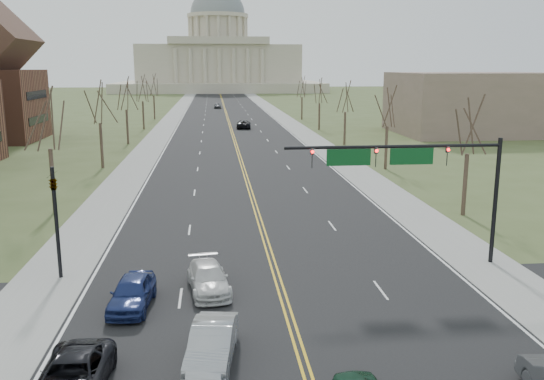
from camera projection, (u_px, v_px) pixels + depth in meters
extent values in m
cube|color=black|center=(228.00, 118.00, 125.70)|extent=(20.00, 380.00, 0.01)
cube|color=black|center=(293.00, 330.00, 24.58)|extent=(120.00, 14.00, 0.01)
cube|color=gray|center=(172.00, 118.00, 124.50)|extent=(4.00, 380.00, 0.03)
cube|color=gray|center=(282.00, 117.00, 126.90)|extent=(4.00, 380.00, 0.03)
cube|color=gold|center=(228.00, 118.00, 125.70)|extent=(0.42, 380.00, 0.01)
cube|color=silver|center=(182.00, 118.00, 124.72)|extent=(0.15, 380.00, 0.01)
cube|color=silver|center=(272.00, 117.00, 126.68)|extent=(0.15, 380.00, 0.01)
cube|color=#BFB39F|center=(219.00, 86.00, 261.40)|extent=(90.00, 60.00, 4.00)
cube|color=#BFB39F|center=(219.00, 64.00, 259.29)|extent=(70.00, 40.00, 16.00)
cube|color=#BFB39F|center=(219.00, 40.00, 237.36)|extent=(42.00, 3.00, 3.00)
cylinder|color=#BFB39F|center=(218.00, 32.00, 256.34)|extent=(24.00, 24.00, 12.00)
cylinder|color=#BFB39F|center=(218.00, 16.00, 254.90)|extent=(27.00, 27.00, 1.60)
ellipsoid|color=slate|center=(218.00, 14.00, 254.73)|extent=(24.00, 24.00, 22.80)
cylinder|color=black|center=(495.00, 201.00, 32.37)|extent=(0.24, 0.24, 7.20)
cylinder|color=black|center=(394.00, 147.00, 31.09)|extent=(12.00, 0.18, 0.18)
imported|color=black|center=(447.00, 156.00, 31.51)|extent=(0.35, 0.40, 1.10)
sphere|color=#FF0C0C|center=(449.00, 150.00, 31.29)|extent=(0.18, 0.18, 0.18)
imported|color=black|center=(376.00, 157.00, 31.11)|extent=(0.35, 0.40, 1.10)
sphere|color=#FF0C0C|center=(377.00, 151.00, 30.89)|extent=(0.18, 0.18, 0.18)
imported|color=black|center=(312.00, 158.00, 30.75)|extent=(0.35, 0.40, 1.10)
sphere|color=#FF0C0C|center=(313.00, 152.00, 30.53)|extent=(0.18, 0.18, 0.18)
cube|color=#0C4C1E|center=(412.00, 156.00, 31.31)|extent=(2.40, 0.12, 0.90)
cube|color=#0C4C1E|center=(349.00, 157.00, 30.95)|extent=(2.40, 0.12, 0.90)
cylinder|color=black|center=(57.00, 223.00, 30.09)|extent=(0.20, 0.20, 6.00)
imported|color=black|center=(53.00, 182.00, 29.62)|extent=(0.32, 0.36, 0.99)
cylinder|color=#3E2C24|center=(465.00, 185.00, 43.14)|extent=(0.32, 0.32, 4.68)
cylinder|color=#3E2C24|center=(53.00, 181.00, 43.90)|extent=(0.32, 0.32, 4.95)
cylinder|color=#3E2C24|center=(386.00, 148.00, 62.59)|extent=(0.32, 0.32, 4.68)
cylinder|color=#3E2C24|center=(102.00, 146.00, 63.34)|extent=(0.32, 0.32, 4.95)
cylinder|color=#3E2C24|center=(345.00, 128.00, 82.04)|extent=(0.32, 0.32, 4.68)
cylinder|color=#3E2C24|center=(127.00, 127.00, 82.79)|extent=(0.32, 0.32, 4.95)
cylinder|color=#3E2C24|center=(319.00, 116.00, 101.48)|extent=(0.32, 0.32, 4.68)
cylinder|color=#3E2C24|center=(143.00, 115.00, 102.24)|extent=(0.32, 0.32, 4.95)
cylinder|color=#3E2C24|center=(302.00, 108.00, 120.93)|extent=(0.32, 0.32, 4.68)
cylinder|color=#3E2C24|center=(154.00, 107.00, 121.68)|extent=(0.32, 0.32, 4.95)
cube|color=black|center=(39.00, 119.00, 87.08)|extent=(0.10, 9.80, 1.20)
cube|color=black|center=(37.00, 95.00, 86.31)|extent=(0.10, 9.80, 1.20)
cube|color=#736052|center=(473.00, 103.00, 95.60)|extent=(25.00, 20.00, 10.00)
imported|color=#9C9FA4|center=(212.00, 344.00, 21.78)|extent=(2.19, 4.70, 1.49)
imported|color=black|center=(72.00, 377.00, 19.60)|extent=(2.37, 4.93, 1.36)
imported|color=silver|center=(208.00, 278.00, 28.72)|extent=(2.45, 4.78, 1.33)
imported|color=navy|center=(132.00, 292.00, 26.73)|extent=(2.11, 4.49, 1.49)
imported|color=black|center=(244.00, 124.00, 104.09)|extent=(2.82, 5.53, 1.49)
imported|color=#4F5057|center=(217.00, 106.00, 152.75)|extent=(1.91, 4.45, 1.50)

